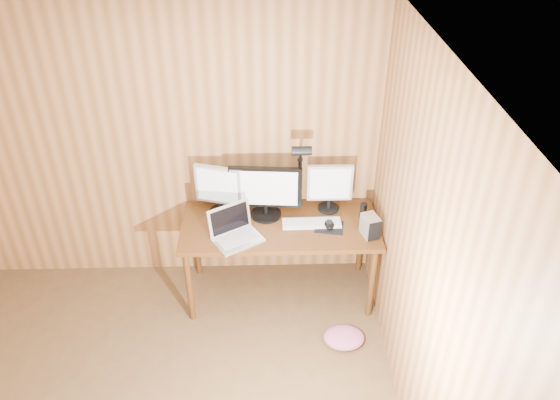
{
  "coord_description": "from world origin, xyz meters",
  "views": [
    {
      "loc": [
        0.83,
        -1.94,
        3.39
      ],
      "look_at": [
        0.93,
        1.58,
        1.02
      ],
      "focal_mm": 35.0,
      "sensor_mm": 36.0,
      "label": 1
    }
  ],
  "objects_px": {
    "monitor_center": "(266,191)",
    "monitor_left": "(218,189)",
    "monitor_right": "(330,186)",
    "keyboard": "(312,223)",
    "hard_drive": "(370,226)",
    "speaker": "(363,210)",
    "desk_lamp": "(301,167)",
    "phone": "(249,238)",
    "laptop": "(234,231)",
    "mouse": "(329,225)",
    "desk": "(280,231)"
  },
  "relations": [
    {
      "from": "speaker",
      "to": "laptop",
      "type": "bearing_deg",
      "value": -166.89
    },
    {
      "from": "monitor_left",
      "to": "monitor_right",
      "type": "xyz_separation_m",
      "value": [
        0.91,
        0.02,
        -0.01
      ]
    },
    {
      "from": "monitor_right",
      "to": "laptop",
      "type": "bearing_deg",
      "value": -154.09
    },
    {
      "from": "keyboard",
      "to": "speaker",
      "type": "xyz_separation_m",
      "value": [
        0.43,
        0.09,
        0.06
      ]
    },
    {
      "from": "keyboard",
      "to": "laptop",
      "type": "bearing_deg",
      "value": -166.5
    },
    {
      "from": "monitor_right",
      "to": "keyboard",
      "type": "distance_m",
      "value": 0.34
    },
    {
      "from": "laptop",
      "to": "keyboard",
      "type": "height_order",
      "value": "laptop"
    },
    {
      "from": "monitor_left",
      "to": "hard_drive",
      "type": "bearing_deg",
      "value": 0.33
    },
    {
      "from": "monitor_left",
      "to": "hard_drive",
      "type": "height_order",
      "value": "monitor_left"
    },
    {
      "from": "monitor_right",
      "to": "desk_lamp",
      "type": "bearing_deg",
      "value": -178.27
    },
    {
      "from": "monitor_right",
      "to": "speaker",
      "type": "bearing_deg",
      "value": -24.33
    },
    {
      "from": "monitor_center",
      "to": "monitor_left",
      "type": "xyz_separation_m",
      "value": [
        -0.38,
        0.05,
        -0.0
      ]
    },
    {
      "from": "monitor_center",
      "to": "monitor_left",
      "type": "distance_m",
      "value": 0.39
    },
    {
      "from": "laptop",
      "to": "monitor_left",
      "type": "bearing_deg",
      "value": 80.32
    },
    {
      "from": "desk",
      "to": "mouse",
      "type": "bearing_deg",
      "value": -17.42
    },
    {
      "from": "monitor_left",
      "to": "desk",
      "type": "bearing_deg",
      "value": 4.01
    },
    {
      "from": "laptop",
      "to": "hard_drive",
      "type": "bearing_deg",
      "value": -31.04
    },
    {
      "from": "keyboard",
      "to": "desk_lamp",
      "type": "height_order",
      "value": "desk_lamp"
    },
    {
      "from": "monitor_center",
      "to": "monitor_right",
      "type": "xyz_separation_m",
      "value": [
        0.53,
        0.07,
        -0.01
      ]
    },
    {
      "from": "hard_drive",
      "to": "phone",
      "type": "relative_size",
      "value": 2.03
    },
    {
      "from": "mouse",
      "to": "phone",
      "type": "height_order",
      "value": "mouse"
    },
    {
      "from": "laptop",
      "to": "hard_drive",
      "type": "distance_m",
      "value": 1.06
    },
    {
      "from": "laptop",
      "to": "mouse",
      "type": "height_order",
      "value": "laptop"
    },
    {
      "from": "hard_drive",
      "to": "keyboard",
      "type": "bearing_deg",
      "value": 144.1
    },
    {
      "from": "hard_drive",
      "to": "phone",
      "type": "distance_m",
      "value": 0.96
    },
    {
      "from": "phone",
      "to": "laptop",
      "type": "bearing_deg",
      "value": 173.72
    },
    {
      "from": "desk",
      "to": "monitor_center",
      "type": "height_order",
      "value": "monitor_center"
    },
    {
      "from": "monitor_center",
      "to": "monitor_left",
      "type": "bearing_deg",
      "value": 176.85
    },
    {
      "from": "keyboard",
      "to": "phone",
      "type": "relative_size",
      "value": 5.27
    },
    {
      "from": "keyboard",
      "to": "mouse",
      "type": "distance_m",
      "value": 0.15
    },
    {
      "from": "desk_lamp",
      "to": "monitor_left",
      "type": "bearing_deg",
      "value": -159.82
    },
    {
      "from": "desk",
      "to": "monitor_left",
      "type": "relative_size",
      "value": 3.64
    },
    {
      "from": "keyboard",
      "to": "mouse",
      "type": "bearing_deg",
      "value": -18.34
    },
    {
      "from": "keyboard",
      "to": "monitor_center",
      "type": "bearing_deg",
      "value": 158.82
    },
    {
      "from": "mouse",
      "to": "keyboard",
      "type": "bearing_deg",
      "value": -175.68
    },
    {
      "from": "mouse",
      "to": "desk_lamp",
      "type": "xyz_separation_m",
      "value": [
        -0.22,
        0.25,
        0.4
      ]
    },
    {
      "from": "monitor_center",
      "to": "hard_drive",
      "type": "bearing_deg",
      "value": -15.26
    },
    {
      "from": "hard_drive",
      "to": "phone",
      "type": "height_order",
      "value": "hard_drive"
    },
    {
      "from": "hard_drive",
      "to": "phone",
      "type": "xyz_separation_m",
      "value": [
        -0.95,
        -0.02,
        -0.08
      ]
    },
    {
      "from": "keyboard",
      "to": "phone",
      "type": "height_order",
      "value": "keyboard"
    },
    {
      "from": "laptop",
      "to": "speaker",
      "type": "xyz_separation_m",
      "value": [
        1.05,
        0.24,
        0.0
      ]
    },
    {
      "from": "monitor_right",
      "to": "speaker",
      "type": "height_order",
      "value": "monitor_right"
    },
    {
      "from": "laptop",
      "to": "speaker",
      "type": "bearing_deg",
      "value": -18.04
    },
    {
      "from": "mouse",
      "to": "speaker",
      "type": "xyz_separation_m",
      "value": [
        0.29,
        0.13,
        0.04
      ]
    },
    {
      "from": "desk_lamp",
      "to": "laptop",
      "type": "bearing_deg",
      "value": -126.99
    },
    {
      "from": "keyboard",
      "to": "desk_lamp",
      "type": "relative_size",
      "value": 0.7
    },
    {
      "from": "monitor_left",
      "to": "phone",
      "type": "xyz_separation_m",
      "value": [
        0.25,
        -0.36,
        -0.23
      ]
    },
    {
      "from": "monitor_left",
      "to": "speaker",
      "type": "bearing_deg",
      "value": 11.4
    },
    {
      "from": "monitor_right",
      "to": "desk_lamp",
      "type": "relative_size",
      "value": 0.62
    },
    {
      "from": "hard_drive",
      "to": "speaker",
      "type": "distance_m",
      "value": 0.24
    }
  ]
}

